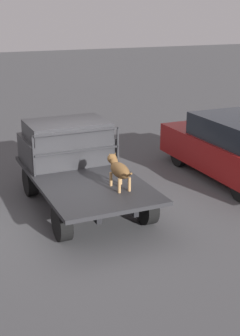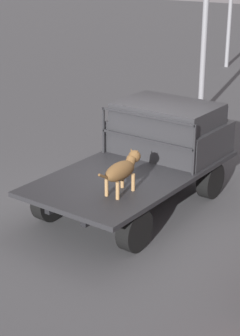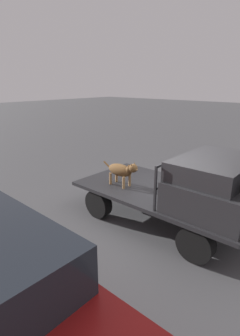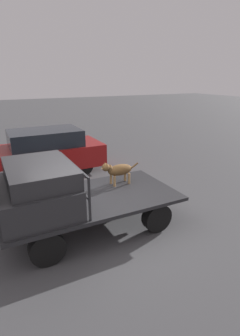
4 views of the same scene
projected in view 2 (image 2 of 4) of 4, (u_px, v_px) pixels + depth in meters
name	position (u px, v px, depth m)	size (l,w,h in m)	color
ground_plane	(133.00, 208.00, 10.15)	(80.00, 80.00, 0.00)	#474749
flatbed_truck	(133.00, 179.00, 9.95)	(4.00, 2.10, 0.74)	black
truck_cab	(169.00, 129.00, 10.60)	(1.49, 1.98, 0.97)	#28282B
truck_headboard	(146.00, 132.00, 9.96)	(0.04, 1.98, 0.90)	#232326
dog	(123.00, 169.00, 8.83)	(1.07, 0.29, 0.64)	#9E7547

